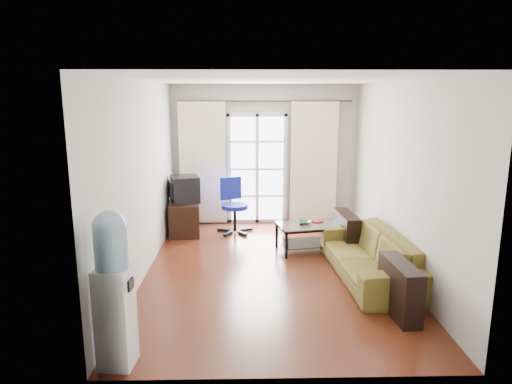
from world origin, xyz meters
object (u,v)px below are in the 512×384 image
sofa (368,255)px  task_chair (234,217)px  tv_stand (184,218)px  coffee_table (312,234)px  crt_tv (184,189)px  water_cooler (113,287)px

sofa → task_chair: bearing=-142.4°
tv_stand → task_chair: 0.91m
sofa → coffee_table: (-0.63, 1.13, -0.03)m
sofa → tv_stand: 3.53m
crt_tv → water_cooler: water_cooler is taller
coffee_table → task_chair: (-1.29, 1.04, 0.01)m
tv_stand → task_chair: bearing=-2.9°
task_chair → water_cooler: size_ratio=0.66×
coffee_table → task_chair: task_chair is taller
tv_stand → crt_tv: bearing=82.2°
tv_stand → crt_tv: (0.00, 0.04, 0.53)m
crt_tv → task_chair: crt_tv is taller
task_chair → crt_tv: bearing=160.6°
sofa → coffee_table: sofa is taller
water_cooler → crt_tv: bearing=94.4°
sofa → tv_stand: size_ratio=2.77×
tv_stand → crt_tv: 0.53m
coffee_table → sofa: bearing=-60.8°
water_cooler → coffee_table: bearing=59.9°
crt_tv → tv_stand: bearing=-108.0°
crt_tv → water_cooler: size_ratio=0.41×
sofa → tv_stand: (-2.83, 2.12, -0.02)m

